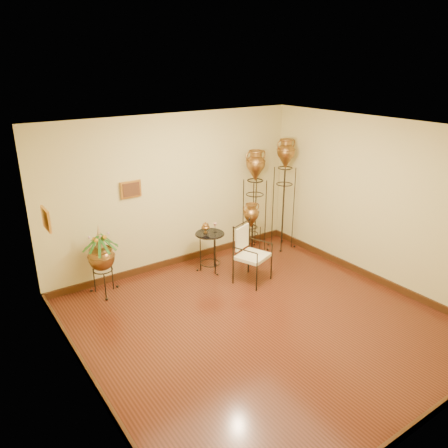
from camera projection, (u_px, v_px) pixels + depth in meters
ground at (260, 322)px, 6.45m from camera, size 5.00×5.00×0.00m
room_shell at (263, 211)px, 5.84m from camera, size 5.02×5.02×2.81m
amphora_tall at (284, 193)px, 8.69m from camera, size 0.57×0.57×2.25m
amphora_mid at (255, 201)px, 8.58m from camera, size 0.54×0.54×2.07m
amphora_short at (251, 233)px, 8.20m from camera, size 0.39×0.39×1.19m
planter_urn at (101, 255)px, 7.02m from camera, size 0.72×0.72×1.24m
armchair at (253, 254)px, 7.47m from camera, size 0.74×0.72×1.04m
side_table at (210, 251)px, 7.91m from camera, size 0.67×0.67×0.94m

